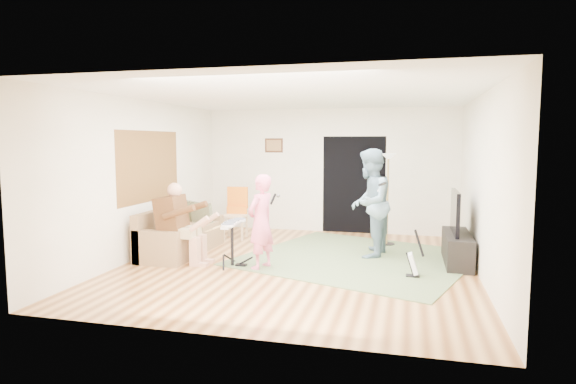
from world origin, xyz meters
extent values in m
plane|color=brown|center=(0.00, 0.00, 0.00)|extent=(6.00, 6.00, 0.00)
plane|color=white|center=(0.00, 0.00, 2.70)|extent=(6.00, 6.00, 0.00)
plane|color=brown|center=(-2.74, 0.20, 1.55)|extent=(0.00, 2.05, 2.05)
plane|color=black|center=(0.55, 2.99, 1.05)|extent=(2.10, 0.00, 2.10)
cube|color=#3F2314|center=(-1.25, 2.99, 1.90)|extent=(0.42, 0.03, 0.32)
cube|color=#566940|center=(0.89, 0.65, 0.01)|extent=(4.42, 4.30, 0.02)
cube|color=olive|center=(-2.20, 0.30, 0.20)|extent=(0.80, 1.60, 0.40)
cube|color=olive|center=(-2.54, 0.30, 0.40)|extent=(0.15, 1.98, 0.80)
cube|color=olive|center=(-2.20, 1.20, 0.28)|extent=(0.80, 0.19, 0.57)
cube|color=olive|center=(-2.20, -0.59, 0.28)|extent=(0.80, 0.19, 0.57)
cube|color=#563318|center=(-2.05, -0.35, 0.79)|extent=(0.37, 0.48, 0.61)
sphere|color=tan|center=(-1.99, -0.35, 1.20)|extent=(0.24, 0.24, 0.24)
cylinder|color=black|center=(-1.00, -0.35, 0.35)|extent=(0.05, 0.05, 0.66)
cube|color=silver|center=(-1.00, -0.35, 0.67)|extent=(0.13, 0.66, 0.04)
imported|color=#E56383|center=(-0.51, -0.38, 0.74)|extent=(0.52, 0.63, 1.48)
imported|color=slate|center=(1.07, 0.86, 0.93)|extent=(0.83, 1.00, 1.87)
cube|color=black|center=(1.80, -0.29, 0.01)|extent=(0.19, 0.16, 0.03)
cube|color=white|center=(1.80, -0.29, 0.20)|extent=(0.15, 0.23, 0.31)
cylinder|color=black|center=(1.88, -0.29, 0.51)|extent=(0.16, 0.04, 0.40)
cylinder|color=black|center=(1.32, 1.89, 0.01)|extent=(0.31, 0.31, 0.03)
cylinder|color=#AE8A4A|center=(1.32, 1.89, 0.85)|extent=(0.04, 0.04, 1.66)
cone|color=white|center=(1.32, 1.89, 1.70)|extent=(0.28, 0.28, 0.11)
cube|color=tan|center=(-1.72, 1.73, 0.48)|extent=(0.48, 0.48, 0.04)
cube|color=orange|center=(-1.72, 1.93, 0.83)|extent=(0.43, 0.12, 0.45)
cube|color=black|center=(2.50, 0.70, 0.25)|extent=(0.40, 1.40, 0.50)
cube|color=black|center=(2.45, 0.70, 0.85)|extent=(0.06, 1.01, 0.69)
camera|label=1|loc=(1.71, -7.43, 1.99)|focal=30.00mm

